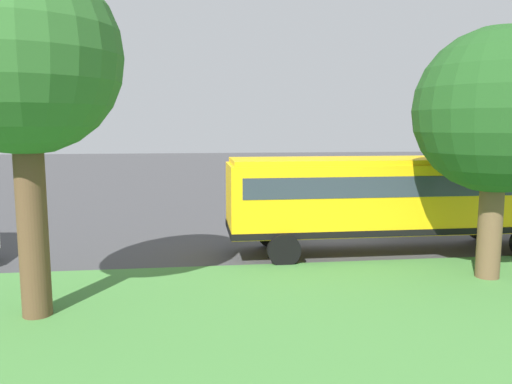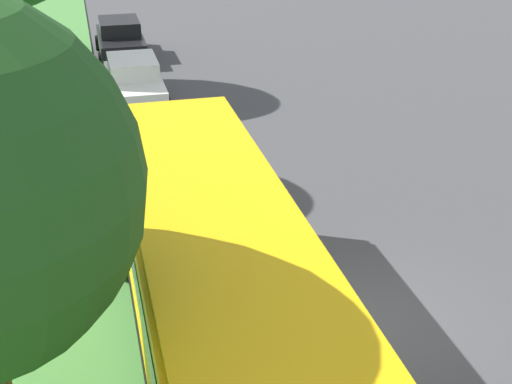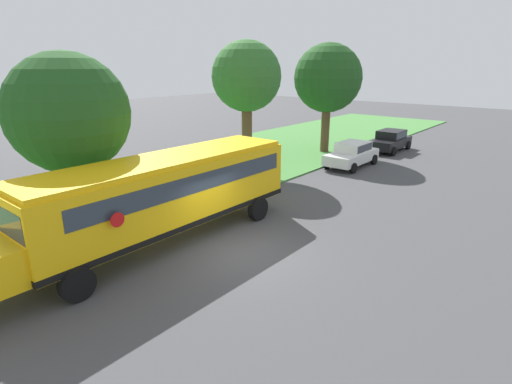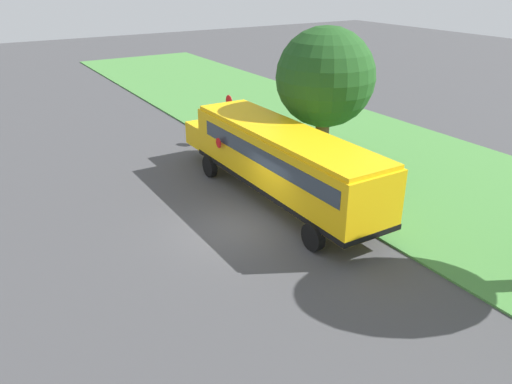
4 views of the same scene
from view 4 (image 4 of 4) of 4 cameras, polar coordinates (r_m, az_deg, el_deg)
name	(u,v)px [view 4 (image 4 of 4)]	position (r m, az deg, el deg)	size (l,w,h in m)	color
ground_plane	(235,228)	(18.87, -2.38, -4.13)	(120.00, 120.00, 0.00)	#424244
grass_verge	(419,174)	(24.81, 18.18, 1.91)	(12.00, 80.00, 0.08)	#47843D
school_bus	(279,157)	(20.32, 2.70, 3.96)	(2.85, 12.42, 3.16)	yellow
oak_tree_beside_bus	(324,76)	(22.51, 7.83, 13.01)	(4.36, 4.36, 6.78)	brown
stop_sign	(229,113)	(27.47, -3.07, 8.96)	(0.08, 0.68, 2.74)	gray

